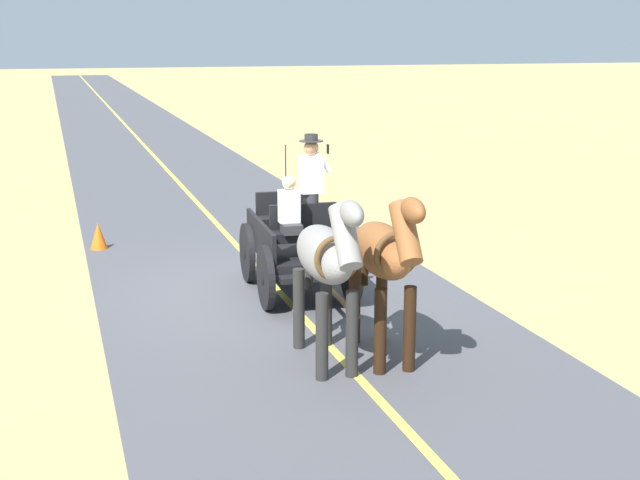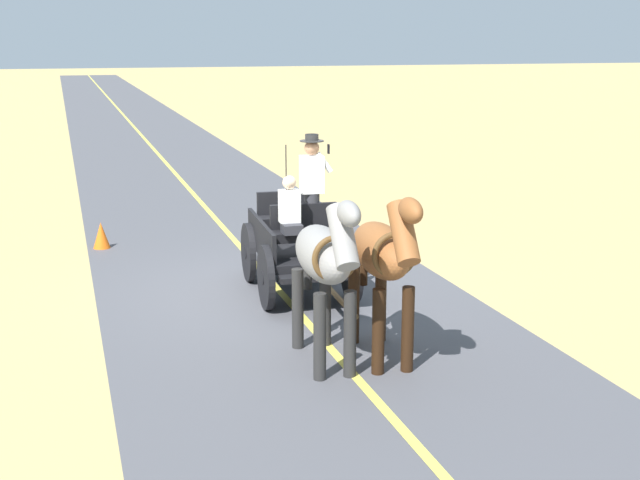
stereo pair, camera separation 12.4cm
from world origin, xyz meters
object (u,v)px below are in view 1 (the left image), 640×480
Objects in this scene: horse_drawn_carriage at (298,242)px; horse_off_side at (327,260)px; traffic_cone at (99,236)px; horse_near_side at (385,256)px.

horse_drawn_carriage is 2.04× the size of horse_off_side.
horse_off_side is 4.42× the size of traffic_cone.
horse_drawn_carriage is 3.09m from horse_near_side.
traffic_cone is (2.30, -6.87, -1.07)m from horse_off_side.
horse_near_side and horse_off_side have the same top height.
horse_off_side is at bearing -2.69° from horse_near_side.
horse_near_side is 4.42× the size of traffic_cone.
horse_near_side is at bearing 94.06° from horse_drawn_carriage.
horse_drawn_carriage reaches higher than horse_off_side.
horse_drawn_carriage is 3.09m from horse_off_side.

